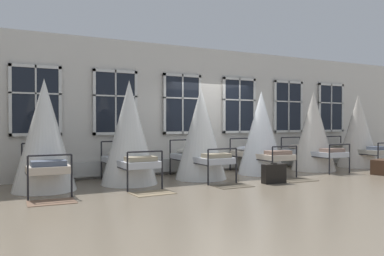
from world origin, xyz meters
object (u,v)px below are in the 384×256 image
object	(u,v)px
cot_second	(129,134)
cot_fourth	(261,134)
cot_first	(44,137)
suitcase_dark	(274,174)
cot_third	(201,135)
cot_fifth	(313,132)
cot_sixth	(358,132)
travel_trunk	(383,167)

from	to	relation	value
cot_second	cot_fourth	distance (m)	3.74
cot_first	suitcase_dark	world-z (taller)	cot_first
cot_third	cot_fourth	size ratio (longest dim) A/B	1.01
suitcase_dark	cot_second	bearing A→B (deg)	158.29
cot_first	suitcase_dark	xyz separation A→B (m)	(4.78, -1.41, -0.88)
cot_third	cot_fifth	distance (m)	3.79
cot_sixth	cot_first	bearing A→B (deg)	89.10
suitcase_dark	cot_fifth	bearing A→B (deg)	33.24
cot_fourth	cot_second	bearing A→B (deg)	92.01
cot_first	cot_fourth	distance (m)	5.56
suitcase_dark	cot_fourth	bearing A→B (deg)	66.73
cot_second	cot_sixth	bearing A→B (deg)	-90.25
cot_sixth	suitcase_dark	xyz separation A→B (m)	(-4.58, -1.49, -0.88)
travel_trunk	cot_second	bearing A→B (deg)	166.64
cot_third	cot_fourth	distance (m)	1.90
cot_sixth	cot_fifth	bearing A→B (deg)	89.06
cot_first	travel_trunk	distance (m)	8.58
cot_first	cot_second	bearing A→B (deg)	-87.56
cot_fourth	travel_trunk	size ratio (longest dim) A/B	3.51
cot_first	travel_trunk	size ratio (longest dim) A/B	3.58
cot_third	cot_fourth	xyz separation A→B (m)	(1.90, 0.06, -0.01)
cot_first	cot_second	world-z (taller)	cot_second
cot_fourth	travel_trunk	world-z (taller)	cot_fourth
cot_first	cot_third	distance (m)	3.66
cot_first	cot_sixth	size ratio (longest dim) A/B	1.00
cot_second	cot_fourth	world-z (taller)	cot_second
cot_first	suitcase_dark	distance (m)	5.06
cot_sixth	travel_trunk	world-z (taller)	cot_sixth
cot_sixth	travel_trunk	size ratio (longest dim) A/B	3.58
cot_sixth	travel_trunk	bearing A→B (deg)	147.36
cot_second	suitcase_dark	size ratio (longest dim) A/B	4.10
cot_first	cot_sixth	bearing A→B (deg)	-88.32
cot_third	travel_trunk	world-z (taller)	cot_third
cot_first	suitcase_dark	size ratio (longest dim) A/B	3.99
suitcase_dark	cot_sixth	bearing A→B (deg)	22.35
cot_fourth	cot_fifth	size ratio (longest dim) A/B	0.97
cot_fourth	travel_trunk	xyz separation A→B (m)	(2.83, -1.60, -0.88)
cot_first	cot_fifth	bearing A→B (deg)	-88.31
cot_first	travel_trunk	bearing A→B (deg)	-99.09
cot_second	cot_sixth	xyz separation A→B (m)	(7.55, 0.04, -0.03)
travel_trunk	suitcase_dark	bearing A→B (deg)	178.21
cot_third	travel_trunk	bearing A→B (deg)	-109.08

